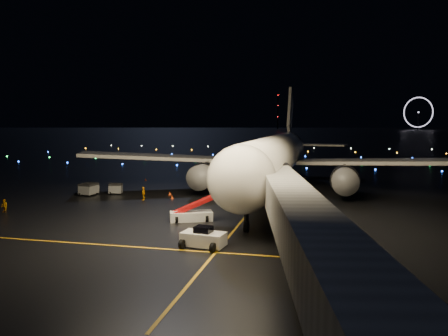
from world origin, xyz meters
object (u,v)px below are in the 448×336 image
(belt_loader, at_px, (191,206))
(crew_b, at_px, (4,206))
(airliner, at_px, (277,133))
(baggage_cart_1, at_px, (87,190))
(baggage_cart_0, at_px, (116,189))
(baggage_cart_2, at_px, (91,188))
(pushback_tug, at_px, (203,236))
(crew_c, at_px, (143,193))

(belt_loader, bearing_deg, crew_b, 159.93)
(airliner, relative_size, baggage_cart_1, 30.97)
(belt_loader, relative_size, baggage_cart_0, 3.57)
(baggage_cart_1, bearing_deg, baggage_cart_2, 103.49)
(pushback_tug, height_order, belt_loader, belt_loader)
(airliner, xyz_separation_m, baggage_cart_1, (-27.76, -12.33, -8.55))
(crew_b, bearing_deg, pushback_tug, -4.15)
(baggage_cart_0, bearing_deg, baggage_cart_2, -179.45)
(baggage_cart_2, bearing_deg, baggage_cart_0, 31.01)
(crew_c, height_order, baggage_cart_1, crew_c)
(baggage_cart_1, bearing_deg, baggage_cart_0, 41.33)
(crew_b, xyz_separation_m, baggage_cart_0, (6.93, 16.13, 0.00))
(pushback_tug, bearing_deg, baggage_cart_1, 146.05)
(baggage_cart_1, relative_size, baggage_cart_2, 1.03)
(crew_c, xyz_separation_m, baggage_cart_0, (-6.44, 4.09, -0.13))
(crew_c, xyz_separation_m, baggage_cart_2, (-10.17, 3.13, -0.08))
(pushback_tug, distance_m, crew_c, 25.64)
(pushback_tug, relative_size, baggage_cart_0, 1.98)
(belt_loader, height_order, baggage_cart_2, belt_loader)
(crew_b, relative_size, baggage_cart_1, 0.77)
(baggage_cart_0, distance_m, baggage_cart_2, 3.86)
(baggage_cart_2, bearing_deg, baggage_cart_1, -68.22)
(airliner, distance_m, belt_loader, 27.41)
(crew_c, bearing_deg, airliner, 115.71)
(airliner, bearing_deg, baggage_cart_0, -157.48)
(belt_loader, bearing_deg, baggage_cart_1, 125.96)
(crew_b, bearing_deg, baggage_cart_1, 89.81)
(crew_b, bearing_deg, belt_loader, 15.23)
(belt_loader, height_order, baggage_cart_0, belt_loader)
(airliner, xyz_separation_m, pushback_tug, (-2.91, -35.00, -8.54))
(baggage_cart_0, height_order, baggage_cart_2, baggage_cart_2)
(airliner, xyz_separation_m, belt_loader, (-7.05, -25.32, -7.77))
(baggage_cart_2, bearing_deg, crew_b, -85.38)
(crew_b, xyz_separation_m, baggage_cart_1, (3.32, 13.78, 0.08))
(baggage_cart_1, bearing_deg, belt_loader, -23.89)
(crew_c, distance_m, baggage_cart_0, 7.63)
(baggage_cart_0, relative_size, baggage_cart_1, 0.91)
(baggage_cart_0, bearing_deg, crew_b, -127.19)
(crew_b, height_order, baggage_cart_1, baggage_cart_1)
(crew_c, distance_m, baggage_cart_1, 10.20)
(pushback_tug, bearing_deg, crew_c, 133.70)
(crew_c, relative_size, baggage_cart_2, 0.92)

